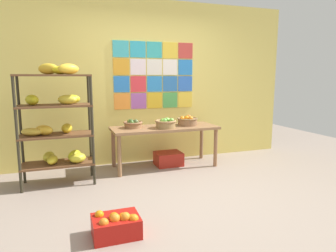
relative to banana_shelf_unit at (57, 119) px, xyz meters
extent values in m
plane|color=gray|center=(1.44, -1.04, -0.89)|extent=(9.49, 9.49, 0.00)
cube|color=#E5CF64|center=(1.44, 0.73, 0.45)|extent=(5.19, 0.06, 2.69)
cube|color=#3CAEB8|center=(1.01, 0.69, 0.99)|extent=(0.26, 0.01, 0.26)
cube|color=#2FA7C1|center=(1.29, 0.69, 0.99)|extent=(0.26, 0.01, 0.26)
cube|color=#34AAAC|center=(1.57, 0.69, 0.99)|extent=(0.26, 0.01, 0.26)
cube|color=yellow|center=(1.85, 0.69, 0.99)|extent=(0.26, 0.01, 0.26)
cube|color=#C73D37|center=(2.13, 0.69, 0.99)|extent=(0.26, 0.01, 0.26)
cube|color=orange|center=(1.01, 0.69, 0.71)|extent=(0.26, 0.01, 0.26)
cube|color=white|center=(1.29, 0.69, 0.71)|extent=(0.26, 0.01, 0.26)
cube|color=silver|center=(1.57, 0.69, 0.71)|extent=(0.26, 0.01, 0.26)
cube|color=white|center=(1.85, 0.69, 0.71)|extent=(0.26, 0.01, 0.26)
cube|color=#297BD2|center=(2.13, 0.69, 0.71)|extent=(0.26, 0.01, 0.26)
cube|color=blue|center=(1.01, 0.69, 0.43)|extent=(0.26, 0.01, 0.26)
cube|color=#E23540|center=(1.29, 0.69, 0.43)|extent=(0.26, 0.01, 0.26)
cube|color=#2C80CD|center=(1.57, 0.69, 0.43)|extent=(0.26, 0.01, 0.26)
cube|color=#2C6DB9|center=(1.85, 0.69, 0.43)|extent=(0.26, 0.01, 0.26)
cube|color=blue|center=(2.13, 0.69, 0.43)|extent=(0.26, 0.01, 0.26)
cube|color=orange|center=(1.01, 0.69, 0.15)|extent=(0.26, 0.01, 0.26)
cube|color=#9E53A5|center=(1.29, 0.69, 0.15)|extent=(0.26, 0.01, 0.26)
cube|color=gold|center=(1.57, 0.69, 0.15)|extent=(0.26, 0.01, 0.26)
cube|color=#49A04D|center=(1.85, 0.69, 0.15)|extent=(0.26, 0.01, 0.26)
cube|color=yellow|center=(2.13, 0.69, 0.15)|extent=(0.26, 0.01, 0.26)
cylinder|color=#2E2A1C|center=(-0.46, -0.20, -0.15)|extent=(0.04, 0.04, 1.47)
cylinder|color=#2E2A1C|center=(0.44, -0.20, -0.15)|extent=(0.04, 0.04, 1.47)
cylinder|color=#2E2A1C|center=(-0.46, 0.19, -0.15)|extent=(0.04, 0.04, 1.47)
cylinder|color=#2E2A1C|center=(0.44, 0.19, -0.15)|extent=(0.04, 0.04, 1.47)
cube|color=brown|center=(-0.01, -0.01, -0.61)|extent=(0.93, 0.42, 0.03)
ellipsoid|color=yellow|center=(0.20, 0.02, -0.52)|extent=(0.24, 0.27, 0.15)
ellipsoid|color=yellow|center=(-0.08, -0.05, -0.54)|extent=(0.18, 0.27, 0.11)
ellipsoid|color=yellow|center=(-0.13, 0.11, -0.53)|extent=(0.20, 0.27, 0.13)
ellipsoid|color=yellow|center=(0.24, -0.09, -0.53)|extent=(0.27, 0.23, 0.13)
cube|color=brown|center=(-0.01, -0.01, -0.22)|extent=(0.93, 0.42, 0.02)
ellipsoid|color=yellow|center=(-0.16, -0.02, -0.14)|extent=(0.29, 0.27, 0.13)
ellipsoid|color=gold|center=(-0.31, -0.01, -0.15)|extent=(0.33, 0.28, 0.10)
ellipsoid|color=gold|center=(0.12, 0.06, -0.14)|extent=(0.17, 0.27, 0.13)
cube|color=brown|center=(-0.01, -0.01, 0.18)|extent=(0.93, 0.42, 0.02)
ellipsoid|color=yellow|center=(0.14, -0.01, 0.25)|extent=(0.27, 0.20, 0.13)
ellipsoid|color=yellow|center=(0.21, 0.12, 0.25)|extent=(0.24, 0.17, 0.12)
ellipsoid|color=yellow|center=(-0.29, 0.04, 0.26)|extent=(0.24, 0.29, 0.14)
cube|color=brown|center=(-0.01, -0.01, 0.57)|extent=(0.93, 0.42, 0.02)
ellipsoid|color=yellow|center=(0.18, -0.12, 0.65)|extent=(0.31, 0.24, 0.14)
ellipsoid|color=yellow|center=(0.08, -0.06, 0.63)|extent=(0.29, 0.33, 0.10)
ellipsoid|color=yellow|center=(-0.07, 0.08, 0.65)|extent=(0.31, 0.27, 0.14)
cube|color=#8D6441|center=(1.60, 0.27, -0.26)|extent=(1.68, 0.64, 0.04)
cylinder|color=#926844|center=(0.82, 0.01, -0.58)|extent=(0.06, 0.06, 0.61)
cylinder|color=#916141|center=(2.38, 0.01, -0.58)|extent=(0.06, 0.06, 0.61)
cylinder|color=#8D5F43|center=(0.82, 0.53, -0.58)|extent=(0.06, 0.06, 0.61)
cylinder|color=#8D6545|center=(2.38, 0.53, -0.58)|extent=(0.06, 0.06, 0.61)
cylinder|color=#9A6B44|center=(1.10, 0.33, -0.19)|extent=(0.27, 0.27, 0.08)
torus|color=#946341|center=(1.10, 0.33, -0.15)|extent=(0.30, 0.30, 0.03)
sphere|color=#3E5C29|center=(1.08, 0.36, -0.14)|extent=(0.08, 0.08, 0.08)
sphere|color=#4B6827|center=(1.06, 0.37, -0.15)|extent=(0.08, 0.08, 0.08)
sphere|color=#4B5A2E|center=(1.15, 0.33, -0.15)|extent=(0.09, 0.09, 0.09)
sphere|color=#46692D|center=(1.07, 0.29, -0.15)|extent=(0.07, 0.07, 0.07)
cylinder|color=#8B6443|center=(2.00, 0.29, -0.18)|extent=(0.31, 0.31, 0.11)
torus|color=olive|center=(2.00, 0.29, -0.13)|extent=(0.34, 0.34, 0.02)
sphere|color=orange|center=(1.90, 0.28, -0.12)|extent=(0.08, 0.08, 0.08)
sphere|color=orange|center=(2.04, 0.32, -0.11)|extent=(0.08, 0.08, 0.08)
sphere|color=orange|center=(1.99, 0.29, -0.12)|extent=(0.08, 0.08, 0.08)
sphere|color=orange|center=(2.03, 0.23, -0.12)|extent=(0.08, 0.08, 0.08)
cylinder|color=#977748|center=(1.57, 0.15, -0.18)|extent=(0.30, 0.30, 0.11)
torus|color=#9F7247|center=(1.57, 0.15, -0.13)|extent=(0.33, 0.33, 0.03)
sphere|color=#66B044|center=(1.54, 0.09, -0.11)|extent=(0.08, 0.08, 0.08)
sphere|color=#76AF43|center=(1.65, 0.09, -0.11)|extent=(0.08, 0.08, 0.08)
sphere|color=#74BE41|center=(1.60, 0.15, -0.11)|extent=(0.08, 0.08, 0.08)
sphere|color=#77C242|center=(1.64, 0.18, -0.12)|extent=(0.07, 0.07, 0.07)
sphere|color=#73B237|center=(1.51, 0.10, -0.12)|extent=(0.08, 0.08, 0.08)
cube|color=#AA2418|center=(1.68, 0.31, -0.78)|extent=(0.43, 0.35, 0.22)
cube|color=#B01610|center=(0.48, -1.63, -0.80)|extent=(0.42, 0.32, 0.18)
sphere|color=orange|center=(0.55, -1.69, -0.69)|extent=(0.09, 0.09, 0.09)
sphere|color=orange|center=(0.61, -1.71, -0.71)|extent=(0.08, 0.08, 0.08)
sphere|color=orange|center=(0.46, -1.64, -0.70)|extent=(0.09, 0.09, 0.09)
sphere|color=orange|center=(0.34, -1.55, -0.70)|extent=(0.08, 0.08, 0.08)
sphere|color=orange|center=(0.46, -1.68, -0.70)|extent=(0.09, 0.09, 0.09)
sphere|color=orange|center=(0.54, -1.64, -0.71)|extent=(0.08, 0.08, 0.08)
sphere|color=orange|center=(0.36, -1.71, -0.70)|extent=(0.09, 0.09, 0.09)
sphere|color=orange|center=(0.62, -1.72, -0.71)|extent=(0.09, 0.09, 0.09)
sphere|color=orange|center=(0.54, -1.69, -0.71)|extent=(0.07, 0.07, 0.07)
camera|label=1|loc=(0.07, -4.20, 0.55)|focal=32.21mm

